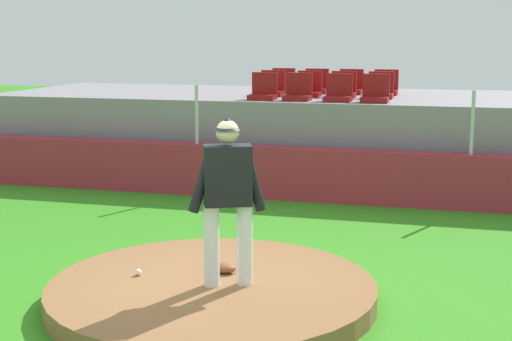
{
  "coord_description": "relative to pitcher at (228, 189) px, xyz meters",
  "views": [
    {
      "loc": [
        2.43,
        -7.2,
        2.83
      ],
      "look_at": [
        0.0,
        1.82,
        1.11
      ],
      "focal_mm": 52.04,
      "sensor_mm": 36.0,
      "label": 1
    }
  ],
  "objects": [
    {
      "name": "ground_plane",
      "position": [
        -0.19,
        0.02,
        -1.25
      ],
      "size": [
        60.0,
        60.0,
        0.0
      ],
      "primitive_type": "plane",
      "color": "#34891D"
    },
    {
      "name": "pitchers_mound",
      "position": [
        -0.19,
        0.02,
        -1.14
      ],
      "size": [
        3.52,
        3.52,
        0.21
      ],
      "primitive_type": "cylinder",
      "color": "#8D5F39",
      "rests_on": "ground_plane"
    },
    {
      "name": "pitcher",
      "position": [
        0.0,
        0.0,
        0.0
      ],
      "size": [
        0.79,
        0.43,
        1.79
      ],
      "rotation": [
        0.0,
        0.0,
        0.4
      ],
      "color": "white",
      "rests_on": "pitchers_mound"
    },
    {
      "name": "baseball",
      "position": [
        -1.05,
        0.04,
        -1.0
      ],
      "size": [
        0.07,
        0.07,
        0.07
      ],
      "primitive_type": "sphere",
      "color": "white",
      "rests_on": "pitchers_mound"
    },
    {
      "name": "fielding_glove",
      "position": [
        -0.18,
        0.38,
        -0.98
      ],
      "size": [
        0.31,
        0.21,
        0.11
      ],
      "primitive_type": "ellipsoid",
      "rotation": [
        0.0,
        0.0,
        6.24
      ],
      "color": "brown",
      "rests_on": "pitchers_mound"
    },
    {
      "name": "brick_barrier",
      "position": [
        -0.19,
        5.21,
        -0.8
      ],
      "size": [
        15.29,
        0.4,
        0.91
      ],
      "primitive_type": "cube",
      "color": "#A02A36",
      "rests_on": "ground_plane"
    },
    {
      "name": "fence_post_left",
      "position": [
        -2.19,
        5.21,
        0.18
      ],
      "size": [
        0.06,
        0.06,
        1.05
      ],
      "primitive_type": "cylinder",
      "color": "silver",
      "rests_on": "brick_barrier"
    },
    {
      "name": "fence_post_right",
      "position": [
        2.52,
        5.21,
        0.18
      ],
      "size": [
        0.06,
        0.06,
        1.05
      ],
      "primitive_type": "cylinder",
      "color": "silver",
      "rests_on": "brick_barrier"
    },
    {
      "name": "bleacher_platform",
      "position": [
        -0.19,
        7.7,
        -0.43
      ],
      "size": [
        13.41,
        4.1,
        1.64
      ],
      "primitive_type": "cube",
      "color": "gray",
      "rests_on": "ground_plane"
    },
    {
      "name": "stadium_chair_0",
      "position": [
        -1.22,
        6.2,
        0.54
      ],
      "size": [
        0.48,
        0.44,
        0.5
      ],
      "rotation": [
        0.0,
        0.0,
        3.14
      ],
      "color": "maroon",
      "rests_on": "bleacher_platform"
    },
    {
      "name": "stadium_chair_1",
      "position": [
        -0.56,
        6.2,
        0.54
      ],
      "size": [
        0.48,
        0.44,
        0.5
      ],
      "rotation": [
        0.0,
        0.0,
        3.14
      ],
      "color": "maroon",
      "rests_on": "bleacher_platform"
    },
    {
      "name": "stadium_chair_2",
      "position": [
        0.19,
        6.19,
        0.54
      ],
      "size": [
        0.48,
        0.44,
        0.5
      ],
      "rotation": [
        0.0,
        0.0,
        3.14
      ],
      "color": "maroon",
      "rests_on": "bleacher_platform"
    },
    {
      "name": "stadium_chair_3",
      "position": [
        0.85,
        6.18,
        0.54
      ],
      "size": [
        0.48,
        0.44,
        0.5
      ],
      "rotation": [
        0.0,
        0.0,
        3.14
      ],
      "color": "maroon",
      "rests_on": "bleacher_platform"
    },
    {
      "name": "stadium_chair_4",
      "position": [
        -1.27,
        7.06,
        0.54
      ],
      "size": [
        0.48,
        0.44,
        0.5
      ],
      "rotation": [
        0.0,
        0.0,
        3.14
      ],
      "color": "maroon",
      "rests_on": "bleacher_platform"
    },
    {
      "name": "stadium_chair_5",
      "position": [
        -0.53,
        7.05,
        0.54
      ],
      "size": [
        0.48,
        0.44,
        0.5
      ],
      "rotation": [
        0.0,
        0.0,
        3.14
      ],
      "color": "maroon",
      "rests_on": "bleacher_platform"
    },
    {
      "name": "stadium_chair_6",
      "position": [
        0.14,
        7.05,
        0.54
      ],
      "size": [
        0.48,
        0.44,
        0.5
      ],
      "rotation": [
        0.0,
        0.0,
        3.14
      ],
      "color": "maroon",
      "rests_on": "bleacher_platform"
    },
    {
      "name": "stadium_chair_7",
      "position": [
        0.85,
        7.06,
        0.54
      ],
      "size": [
        0.48,
        0.44,
        0.5
      ],
      "rotation": [
        0.0,
        0.0,
        3.14
      ],
      "color": "maroon",
      "rests_on": "bleacher_platform"
    },
    {
      "name": "stadium_chair_8",
      "position": [
        -1.27,
        8.0,
        0.54
      ],
      "size": [
        0.48,
        0.44,
        0.5
      ],
      "rotation": [
        0.0,
        0.0,
        3.14
      ],
      "color": "maroon",
      "rests_on": "bleacher_platform"
    },
    {
      "name": "stadium_chair_9",
      "position": [
        -0.55,
        7.96,
        0.54
      ],
      "size": [
        0.48,
        0.44,
        0.5
      ],
      "rotation": [
        0.0,
        0.0,
        3.14
      ],
      "color": "maroon",
      "rests_on": "bleacher_platform"
    },
    {
      "name": "stadium_chair_10",
      "position": [
        0.16,
        7.95,
        0.54
      ],
      "size": [
        0.48,
        0.44,
        0.5
      ],
      "rotation": [
        0.0,
        0.0,
        3.14
      ],
      "color": "maroon",
      "rests_on": "bleacher_platform"
    },
    {
      "name": "stadium_chair_11",
      "position": [
        0.87,
        7.96,
        0.54
      ],
      "size": [
        0.48,
        0.44,
        0.5
      ],
      "rotation": [
        0.0,
        0.0,
        3.14
      ],
      "color": "maroon",
      "rests_on": "bleacher_platform"
    }
  ]
}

